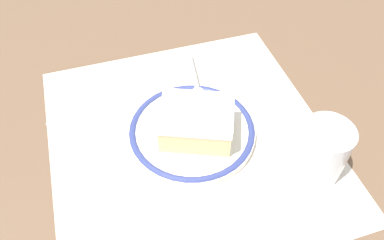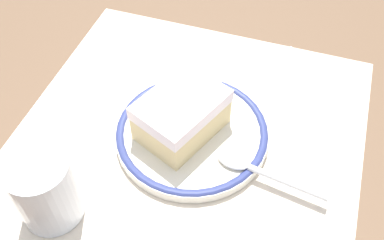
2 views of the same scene
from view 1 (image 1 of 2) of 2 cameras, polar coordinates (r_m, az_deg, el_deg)
The scene contains 7 objects.
ground_plane at distance 0.57m, azimuth -0.43°, elevation -2.78°, with size 2.40×2.40×0.00m, color brown.
placemat at distance 0.57m, azimuth -0.43°, elevation -2.73°, with size 0.42×0.40×0.00m, color beige.
plate at distance 0.56m, azimuth -0.00°, elevation -1.65°, with size 0.19×0.19×0.02m.
cake_slice at distance 0.53m, azimuth 0.66°, elevation -0.34°, with size 0.11×0.12×0.05m.
spoon at distance 0.62m, azimuth 0.60°, elevation 5.52°, with size 0.13×0.03×0.01m.
cup at distance 0.53m, azimuth 18.66°, elevation -4.85°, with size 0.07×0.07×0.08m.
napkin at distance 0.62m, azimuth -13.93°, elevation 1.64°, with size 0.12×0.11×0.00m, color white.
Camera 1 is at (-0.34, 0.10, 0.45)m, focal length 35.68 mm.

